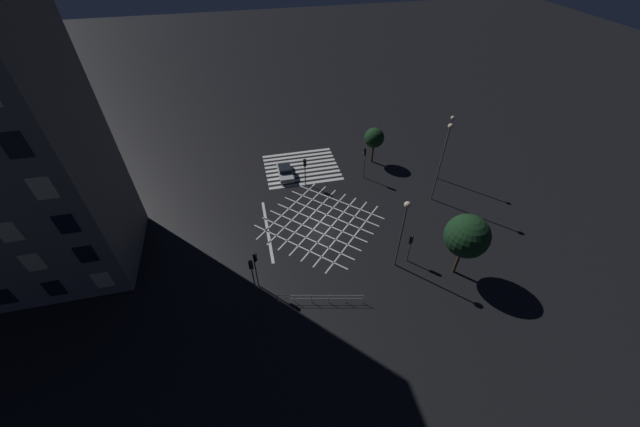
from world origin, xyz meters
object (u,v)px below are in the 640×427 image
(traffic_light_median_south, at_px, (305,167))
(street_tree_near, at_px, (374,138))
(street_lamp_east, at_px, (445,148))
(waiting_car, at_px, (285,171))
(street_tree_far, at_px, (467,236))
(traffic_light_ne_main, at_px, (256,263))
(street_lamp_far, at_px, (447,139))
(street_lamp_west, at_px, (404,219))
(traffic_light_sw_main, at_px, (365,157))
(traffic_light_ne_cross, at_px, (252,270))
(traffic_light_nw_cross, at_px, (410,243))

(traffic_light_median_south, height_order, street_tree_near, street_tree_near)
(street_lamp_east, distance_m, waiting_car, 19.20)
(street_tree_far, bearing_deg, street_tree_near, -86.02)
(street_tree_far, bearing_deg, traffic_light_ne_main, -7.96)
(street_lamp_east, height_order, street_lamp_far, street_lamp_east)
(street_tree_near, bearing_deg, waiting_car, 2.69)
(traffic_light_median_south, bearing_deg, street_tree_near, 107.48)
(street_lamp_east, height_order, street_lamp_west, street_lamp_east)
(street_lamp_east, bearing_deg, traffic_light_sw_main, -42.05)
(street_lamp_east, height_order, street_tree_near, street_lamp_east)
(traffic_light_ne_cross, bearing_deg, street_lamp_east, -68.26)
(street_lamp_west, distance_m, waiting_car, 19.57)
(street_lamp_west, bearing_deg, street_lamp_east, -133.32)
(traffic_light_sw_main, xyz_separation_m, traffic_light_ne_main, (14.42, 13.86, -0.00))
(traffic_light_nw_cross, bearing_deg, street_lamp_west, 104.51)
(traffic_light_ne_main, xyz_separation_m, waiting_car, (-4.95, -16.51, -2.49))
(traffic_light_ne_main, bearing_deg, street_lamp_west, -2.14)
(traffic_light_sw_main, bearing_deg, street_lamp_west, 84.35)
(traffic_light_median_south, xyz_separation_m, traffic_light_ne_main, (7.10, 14.03, 0.46))
(street_lamp_far, bearing_deg, traffic_light_sw_main, -13.71)
(traffic_light_nw_cross, height_order, traffic_light_ne_main, traffic_light_ne_main)
(traffic_light_median_south, distance_m, traffic_light_ne_main, 15.73)
(traffic_light_median_south, distance_m, street_lamp_west, 16.03)
(traffic_light_nw_cross, xyz_separation_m, street_lamp_west, (1.35, 0.35, 3.64))
(traffic_light_sw_main, height_order, street_lamp_far, street_lamp_far)
(traffic_light_ne_cross, distance_m, street_tree_far, 18.69)
(street_lamp_east, xyz_separation_m, waiting_car, (16.01, -8.55, -6.25))
(street_tree_near, bearing_deg, street_lamp_far, 141.31)
(traffic_light_median_south, relative_size, street_lamp_east, 0.38)
(street_lamp_east, bearing_deg, street_lamp_west, 46.68)
(street_lamp_east, bearing_deg, traffic_light_ne_cross, 21.74)
(street_lamp_far, relative_size, waiting_car, 2.09)
(street_lamp_far, distance_m, street_tree_far, 15.19)
(traffic_light_nw_cross, distance_m, street_lamp_west, 3.90)
(traffic_light_ne_main, xyz_separation_m, street_lamp_east, (-20.96, -7.96, 3.75))
(street_lamp_far, bearing_deg, street_lamp_west, 49.05)
(street_lamp_west, bearing_deg, traffic_light_sw_main, -95.65)
(traffic_light_ne_main, relative_size, street_lamp_far, 0.52)
(traffic_light_ne_main, xyz_separation_m, street_tree_far, (-18.11, 2.53, 1.68))
(traffic_light_ne_main, height_order, street_tree_near, street_tree_near)
(traffic_light_nw_cross, relative_size, street_tree_far, 0.49)
(traffic_light_median_south, bearing_deg, traffic_light_ne_cross, -27.15)
(traffic_light_ne_cross, relative_size, street_tree_far, 0.61)
(traffic_light_median_south, distance_m, street_tree_near, 10.15)
(traffic_light_sw_main, xyz_separation_m, traffic_light_ne_cross, (14.80, 14.41, -0.18))
(traffic_light_median_south, height_order, street_lamp_east, street_lamp_east)
(street_lamp_far, distance_m, waiting_car, 19.84)
(traffic_light_sw_main, distance_m, traffic_light_ne_main, 20.00)
(traffic_light_median_south, bearing_deg, street_lamp_east, 66.34)
(street_lamp_east, xyz_separation_m, street_tree_near, (4.22, -9.11, -3.28))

